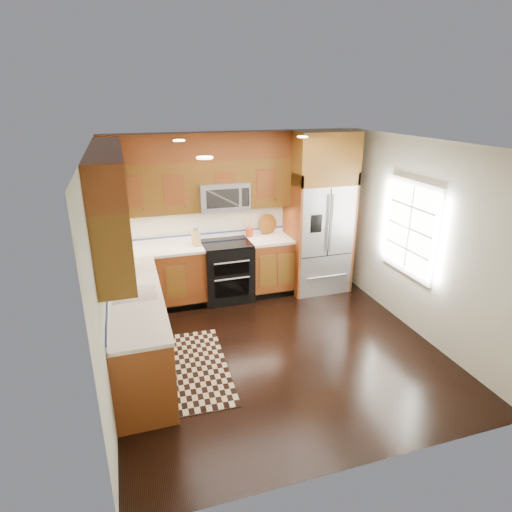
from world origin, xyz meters
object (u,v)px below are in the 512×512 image
object	(u,v)px
range	(227,271)
refrigerator	(319,213)
rug	(186,369)
utensil_crock	(249,230)
knife_block	(196,238)

from	to	relation	value
range	refrigerator	distance (m)	1.76
refrigerator	rug	distance (m)	3.30
utensil_crock	range	bearing A→B (deg)	-155.08
utensil_crock	rug	bearing A→B (deg)	-125.23
rug	utensil_crock	distance (m)	2.63
refrigerator	utensil_crock	distance (m)	1.16
knife_block	rug	bearing A→B (deg)	-105.11
knife_block	utensil_crock	world-z (taller)	utensil_crock
range	utensil_crock	bearing A→B (deg)	24.92
range	utensil_crock	world-z (taller)	utensil_crock
rug	knife_block	world-z (taller)	knife_block
refrigerator	range	bearing A→B (deg)	178.60
range	refrigerator	xyz separation A→B (m)	(1.55, -0.04, 0.83)
rug	utensil_crock	bearing A→B (deg)	56.99
range	knife_block	distance (m)	0.75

